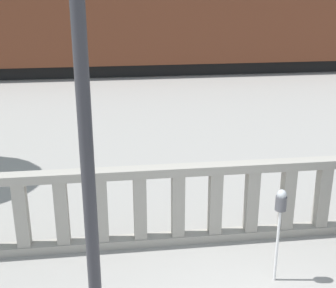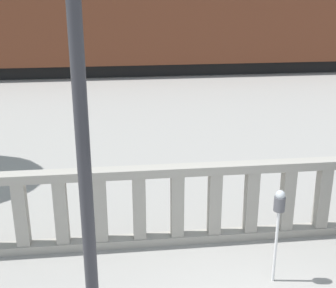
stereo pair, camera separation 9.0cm
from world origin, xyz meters
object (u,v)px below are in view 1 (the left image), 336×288
object	(u,v)px
parking_meter	(280,210)
train_far	(215,15)
lamppost	(80,52)
train_near	(122,27)

from	to	relation	value
parking_meter	train_far	xyz separation A→B (m)	(4.94, 25.49, 0.65)
lamppost	train_far	xyz separation A→B (m)	(7.44, 26.27, -1.65)
train_near	train_far	bearing A→B (deg)	55.80
train_far	train_near	bearing A→B (deg)	-124.20
lamppost	parking_meter	world-z (taller)	lamppost
lamppost	train_near	distance (m)	16.90
lamppost	parking_meter	bearing A→B (deg)	17.35
lamppost	train_near	world-z (taller)	lamppost
train_near	train_far	xyz separation A→B (m)	(6.43, 9.46, -0.24)
lamppost	train_far	size ratio (longest dim) A/B	0.22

